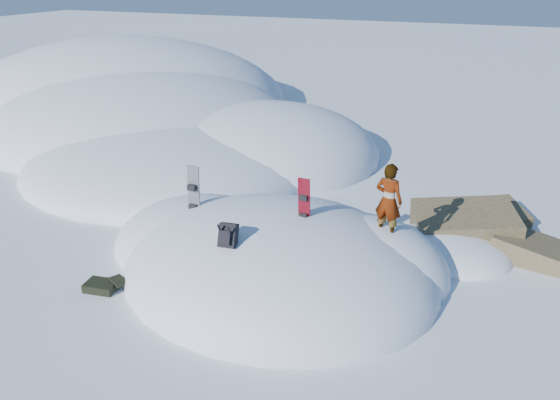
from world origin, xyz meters
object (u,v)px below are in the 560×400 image
at_px(snowboard_dark, 194,199).
at_px(snowboard_red, 304,208).
at_px(person, 389,201).
at_px(backpack, 228,236).

bearing_deg(snowboard_dark, snowboard_red, -2.48).
xyz_separation_m(snowboard_red, person, (1.63, 0.57, 0.21)).
xyz_separation_m(snowboard_red, snowboard_dark, (-2.80, 0.23, -0.33)).
distance_m(snowboard_dark, backpack, 2.50).
distance_m(snowboard_red, snowboard_dark, 2.82).
distance_m(snowboard_dark, person, 4.47).
height_order(snowboard_red, person, person).
relative_size(snowboard_dark, person, 1.02).
bearing_deg(person, snowboard_red, 33.25).
relative_size(snowboard_red, backpack, 2.49).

